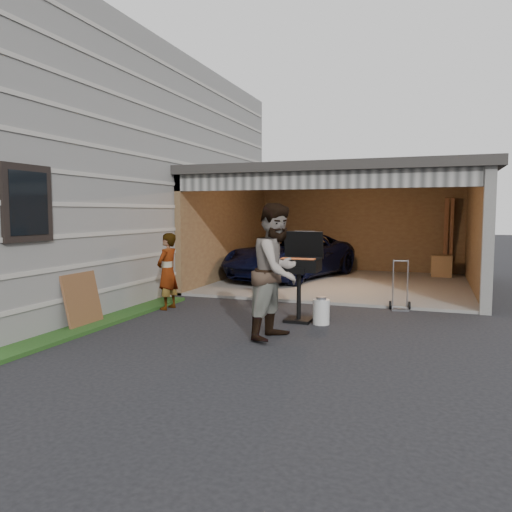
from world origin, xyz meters
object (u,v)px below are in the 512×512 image
Objects in this scene: minivan at (291,257)px; propane_tank at (321,312)px; woman at (167,271)px; man at (277,271)px; bbq_grill at (300,268)px; hand_truck at (400,300)px; plywood_panel at (82,300)px.

minivan is 10.76× the size of propane_tank.
woman is 3.52× the size of propane_tank.
minivan is 2.25× the size of man.
hand_truck is (1.58, 1.61, -0.73)m from bbq_grill.
bbq_grill reaches higher than woman.
woman reaches higher than hand_truck.
plywood_panel is at bearing -154.43° from hand_truck.
bbq_grill is at bearing 11.26° from man.
hand_truck is (1.17, 1.73, -0.02)m from propane_tank.
minivan is at bearing 123.93° from hand_truck.
man is 4.78× the size of propane_tank.
hand_truck is (4.25, 1.43, -0.55)m from woman.
hand_truck is at bearing 45.52° from bbq_grill.
minivan is at bearing 107.32° from bbq_grill.
woman reaches higher than minivan.
hand_truck is at bearing 34.14° from plywood_panel.
woman reaches higher than plywood_panel.
propane_tank is at bearing 22.75° from plywood_panel.
woman is at bearing -170.00° from hand_truck.
plywood_panel is (-0.54, -1.82, -0.29)m from woman.
minivan is 3.06× the size of woman.
bbq_grill reaches higher than propane_tank.
woman is at bearing 73.62° from man.
man reaches higher than hand_truck.
man is (2.66, -1.43, 0.26)m from woman.
minivan reaches higher than plywood_panel.
propane_tank is (0.41, -0.12, -0.70)m from bbq_grill.
man reaches higher than bbq_grill.
man is 1.44m from propane_tank.
bbq_grill is 0.82m from propane_tank.
propane_tank is at bearing 88.05° from woman.
woman is at bearing 73.48° from plywood_panel.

